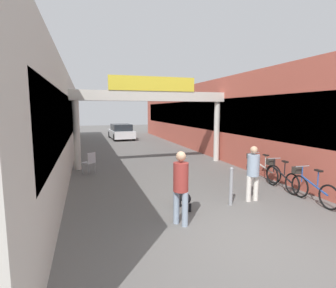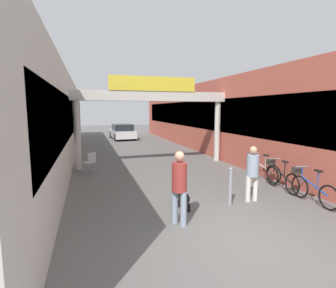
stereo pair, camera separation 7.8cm
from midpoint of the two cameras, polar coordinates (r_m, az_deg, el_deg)
ground_plane at (r=5.81m, az=15.85°, el=-19.39°), size 80.00×80.00×0.00m
storefront_left at (r=15.46m, az=-25.63°, el=4.90°), size 3.00×26.00×4.18m
storefront_right at (r=17.28m, az=10.23°, el=5.72°), size 3.00×26.00×4.18m
arcade_sign_gateway at (r=12.19m, az=-3.64°, el=8.92°), size 7.40×0.47×4.07m
pedestrian_with_dog at (r=5.91m, az=2.42°, el=-8.55°), size 0.47×0.47×1.69m
pedestrian_companion at (r=7.81m, az=17.77°, el=-5.44°), size 0.38×0.34×1.59m
dog_on_leash at (r=7.05m, az=3.22°, el=-11.36°), size 0.32×0.72×0.52m
bicycle_blue_nearest at (r=8.49m, az=28.38°, el=-8.19°), size 0.46×1.69×0.98m
bicycle_black_second at (r=9.42m, az=22.93°, el=-6.38°), size 0.46×1.69×0.98m
bicycle_silver_third at (r=10.41m, az=19.28°, el=-4.91°), size 0.46×1.68×0.98m
bollard_post_metal at (r=7.41m, az=13.27°, el=-8.86°), size 0.10×0.10×1.06m
cafe_chair_aluminium_nearer at (r=11.05m, az=-16.84°, el=-3.56°), size 0.56×0.56×0.89m
parked_car_white at (r=23.49m, az=-10.26°, el=2.63°), size 1.97×4.09×1.33m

